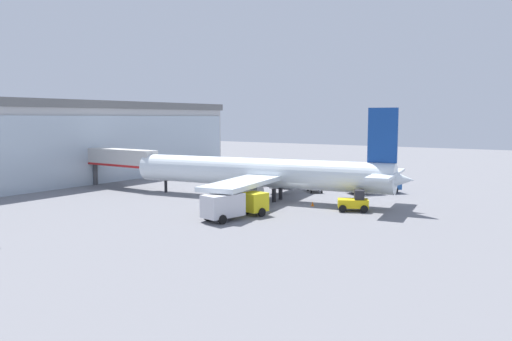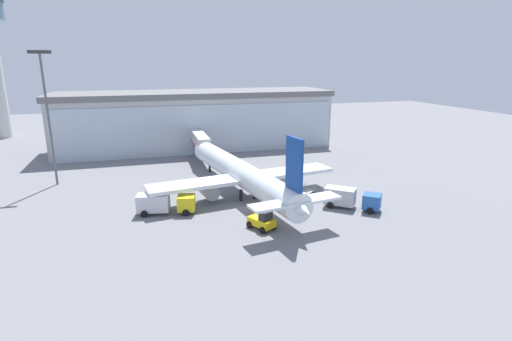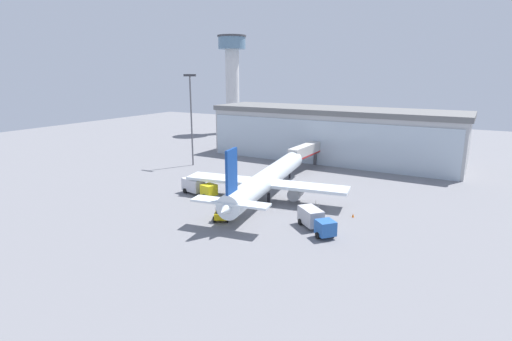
# 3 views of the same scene
# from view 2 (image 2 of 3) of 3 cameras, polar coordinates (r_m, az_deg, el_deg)

# --- Properties ---
(ground) EXTENTS (240.00, 240.00, 0.00)m
(ground) POSITION_cam_2_polar(r_m,az_deg,el_deg) (53.91, -1.05, -5.38)
(ground) COLOR slate
(terminal_building) EXTENTS (60.94, 16.98, 12.65)m
(terminal_building) POSITION_cam_2_polar(r_m,az_deg,el_deg) (92.10, -8.54, 7.22)
(terminal_building) COLOR #B1B1B1
(terminal_building) RESTS_ON ground
(jet_bridge) EXTENTS (2.72, 14.11, 5.56)m
(jet_bridge) POSITION_cam_2_polar(r_m,az_deg,el_deg) (79.29, -8.09, 4.37)
(jet_bridge) COLOR beige
(jet_bridge) RESTS_ON ground
(apron_light_mast) EXTENTS (3.20, 0.40, 20.66)m
(apron_light_mast) POSITION_cam_2_polar(r_m,az_deg,el_deg) (69.36, -27.67, 7.85)
(apron_light_mast) COLOR #59595E
(apron_light_mast) RESTS_ON ground
(airplane) EXTENTS (28.03, 36.74, 11.11)m
(airplane) POSITION_cam_2_polar(r_m,az_deg,el_deg) (57.82, -2.01, -0.51)
(airplane) COLOR white
(airplane) RESTS_ON ground
(catering_truck) EXTENTS (7.61, 3.82, 2.65)m
(catering_truck) POSITION_cam_2_polar(r_m,az_deg,el_deg) (52.85, -13.00, -4.53)
(catering_truck) COLOR yellow
(catering_truck) RESTS_ON ground
(fuel_truck) EXTENTS (6.92, 6.49, 2.65)m
(fuel_truck) POSITION_cam_2_polar(r_m,az_deg,el_deg) (54.81, 13.29, -3.82)
(fuel_truck) COLOR #2659A5
(fuel_truck) RESTS_ON ground
(baggage_cart) EXTENTS (3.19, 2.99, 1.50)m
(baggage_cart) POSITION_cam_2_polar(r_m,az_deg,el_deg) (59.21, 7.14, -3.06)
(baggage_cart) COLOR #9E998C
(baggage_cart) RESTS_ON ground
(pushback_tug) EXTENTS (3.27, 3.68, 2.30)m
(pushback_tug) POSITION_cam_2_polar(r_m,az_deg,el_deg) (47.17, 0.91, -7.22)
(pushback_tug) COLOR yellow
(pushback_tug) RESTS_ON ground
(safety_cone_nose) EXTENTS (0.36, 0.36, 0.55)m
(safety_cone_nose) POSITION_cam_2_polar(r_m,az_deg,el_deg) (52.00, -0.60, -5.85)
(safety_cone_nose) COLOR orange
(safety_cone_nose) RESTS_ON ground
(safety_cone_wingtip) EXTENTS (0.36, 0.36, 0.55)m
(safety_cone_wingtip) POSITION_cam_2_polar(r_m,az_deg,el_deg) (62.81, 12.29, -2.44)
(safety_cone_wingtip) COLOR orange
(safety_cone_wingtip) RESTS_ON ground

